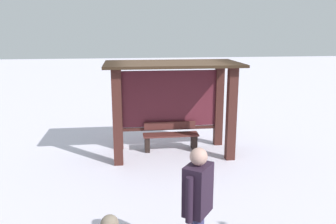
{
  "coord_description": "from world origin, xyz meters",
  "views": [
    {
      "loc": [
        -1.13,
        -8.22,
        3.08
      ],
      "look_at": [
        -0.17,
        -0.52,
        1.21
      ],
      "focal_mm": 36.85,
      "sensor_mm": 36.0,
      "label": 1
    }
  ],
  "objects": [
    {
      "name": "person_walking",
      "position": [
        -0.27,
        -4.36,
        0.98
      ],
      "size": [
        0.44,
        0.52,
        1.68
      ],
      "color": "#2D1D30",
      "rests_on": "ground"
    },
    {
      "name": "bench_left_inside",
      "position": [
        0.0,
        0.29,
        0.34
      ],
      "size": [
        1.43,
        0.39,
        0.71
      ],
      "color": "#552824",
      "rests_on": "ground"
    },
    {
      "name": "bus_shelter",
      "position": [
        0.0,
        0.16,
        1.55
      ],
      "size": [
        3.24,
        1.69,
        2.31
      ],
      "color": "#421F1A",
      "rests_on": "ground"
    },
    {
      "name": "ground_plane",
      "position": [
        0.0,
        0.0,
        0.0
      ],
      "size": [
        60.0,
        60.0,
        0.0
      ],
      "primitive_type": "plane",
      "color": "white"
    }
  ]
}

